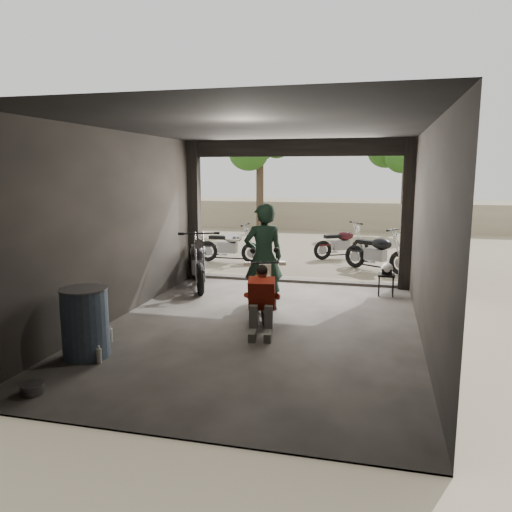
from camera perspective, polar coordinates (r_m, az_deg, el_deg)
The scene contains 16 objects.
ground at distance 8.18m, azimuth 0.44°, elevation -8.29°, with size 80.00×80.00×0.00m, color #7A6D56.
garage at distance 8.41m, azimuth 1.32°, elevation 1.16°, with size 7.00×7.13×3.20m.
boundary_wall at distance 21.73m, azimuth 9.12°, elevation 4.48°, with size 18.00×0.30×1.20m, color gray.
tree_left at distance 20.69m, azimuth 0.46°, elevation 13.74°, with size 2.20×2.20×5.60m.
tree_right at distance 21.61m, azimuth 16.91°, elevation 12.02°, with size 2.20×2.20×5.00m.
main_bike at distance 8.79m, azimuth 0.61°, elevation -3.43°, with size 0.65×1.59×1.06m, color beige, non-canonical shape.
left_bike at distance 10.96m, azimuth -6.65°, elevation -0.27°, with size 0.78×1.90×1.28m, color black, non-canonical shape.
outside_bike_a at distance 13.90m, azimuth -3.08°, elevation 1.50°, with size 0.67×1.62×1.10m, color black, non-canonical shape.
outside_bike_b at distance 14.70m, azimuth 9.78°, elevation 1.73°, with size 0.64×1.55×1.05m, color #360C11, non-canonical shape.
outside_bike_c at distance 12.97m, azimuth 13.68°, elevation 0.75°, with size 0.70×1.69×1.14m, color black, non-canonical shape.
rider at distance 8.97m, azimuth 0.87°, elevation -0.22°, with size 0.72×0.47×1.96m, color black.
mechanic at distance 7.64m, azimuth 0.59°, elevation -5.44°, with size 0.54×0.73×1.06m, color #9C2814, non-canonical shape.
stool at distance 10.47m, azimuth 14.66°, elevation -2.40°, with size 0.33×0.33×0.46m.
helmet at distance 10.45m, azimuth 14.74°, elevation -1.38°, with size 0.24×0.25×0.23m, color silver.
oil_drum at distance 7.20m, azimuth -18.94°, elevation -7.34°, with size 0.62×0.62×0.97m, color #36475B.
sign_post at distance 12.88m, azimuth 20.66°, elevation 4.00°, with size 0.70×0.08×2.10m.
Camera 1 is at (1.81, -7.57, 2.53)m, focal length 35.00 mm.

